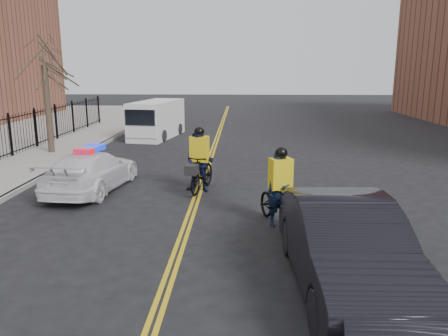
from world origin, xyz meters
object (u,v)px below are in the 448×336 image
at_px(dark_sedan, 346,247).
at_px(cyclist_near, 280,199).
at_px(cyclist_far, 200,166).
at_px(police_cruiser, 92,171).
at_px(cargo_van, 156,120).

xyz_separation_m(dark_sedan, cyclist_near, (-0.90, 3.38, -0.12)).
bearing_deg(cyclist_far, police_cruiser, -165.40).
bearing_deg(police_cruiser, cyclist_near, 158.61).
relative_size(cyclist_near, cyclist_far, 1.01).
height_order(cargo_van, cyclist_near, cargo_van).
relative_size(dark_sedan, cargo_van, 0.96).
height_order(dark_sedan, cargo_van, cargo_van).
bearing_deg(cyclist_near, cyclist_far, 108.19).
xyz_separation_m(cargo_van, cyclist_near, (6.06, -14.78, -0.32)).
height_order(cyclist_near, cyclist_far, cyclist_far).
height_order(police_cruiser, dark_sedan, dark_sedan).
xyz_separation_m(police_cruiser, cargo_van, (-0.04, 11.64, 0.37)).
bearing_deg(cyclist_far, dark_sedan, -49.76).
bearing_deg(police_cruiser, dark_sedan, 142.86).
distance_m(dark_sedan, cargo_van, 19.46).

